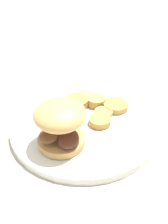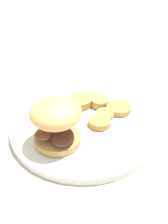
{
  "view_description": "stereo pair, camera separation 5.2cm",
  "coord_description": "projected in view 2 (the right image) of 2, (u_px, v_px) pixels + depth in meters",
  "views": [
    {
      "loc": [
        0.42,
        0.05,
        0.34
      ],
      "look_at": [
        0.0,
        0.0,
        0.04
      ],
      "focal_mm": 42.0,
      "sensor_mm": 36.0,
      "label": 1
    },
    {
      "loc": [
        0.41,
        0.1,
        0.34
      ],
      "look_at": [
        0.0,
        0.0,
        0.04
      ],
      "focal_mm": 42.0,
      "sensor_mm": 36.0,
      "label": 2
    }
  ],
  "objects": [
    {
      "name": "sandwich",
      "position": [
        56.0,
        121.0,
        0.46
      ],
      "size": [
        0.09,
        0.09,
        0.09
      ],
      "color": "tan",
      "rests_on": "dinner_plate"
    },
    {
      "name": "dinner_plate",
      "position": [
        84.0,
        125.0,
        0.54
      ],
      "size": [
        0.3,
        0.3,
        0.02
      ],
      "color": "silver",
      "rests_on": "ground_plane"
    },
    {
      "name": "potato_round_0",
      "position": [
        105.0,
        114.0,
        0.55
      ],
      "size": [
        0.04,
        0.04,
        0.01
      ],
      "primitive_type": "cylinder",
      "color": "tan",
      "rests_on": "dinner_plate"
    },
    {
      "name": "potato_round_3",
      "position": [
        119.0,
        108.0,
        0.57
      ],
      "size": [
        0.05,
        0.05,
        0.01
      ],
      "primitive_type": "cylinder",
      "color": "#BC8942",
      "rests_on": "dinner_plate"
    },
    {
      "name": "potato_round_4",
      "position": [
        99.0,
        123.0,
        0.52
      ],
      "size": [
        0.04,
        0.04,
        0.01
      ],
      "primitive_type": "cylinder",
      "color": "#BC8942",
      "rests_on": "dinner_plate"
    },
    {
      "name": "potato_round_2",
      "position": [
        80.0,
        101.0,
        0.58
      ],
      "size": [
        0.05,
        0.05,
        0.02
      ],
      "primitive_type": "cylinder",
      "color": "#BC8942",
      "rests_on": "dinner_plate"
    },
    {
      "name": "potato_round_6",
      "position": [
        65.0,
        106.0,
        0.57
      ],
      "size": [
        0.05,
        0.05,
        0.02
      ],
      "primitive_type": "cylinder",
      "color": "#DBB766",
      "rests_on": "dinner_plate"
    },
    {
      "name": "potato_round_5",
      "position": [
        100.0,
        102.0,
        0.58
      ],
      "size": [
        0.04,
        0.04,
        0.02
      ],
      "primitive_type": "cylinder",
      "color": "tan",
      "rests_on": "dinner_plate"
    },
    {
      "name": "ground_plane",
      "position": [
        84.0,
        128.0,
        0.54
      ],
      "size": [
        4.0,
        4.0,
        0.0
      ],
      "primitive_type": "plane",
      "color": "#B2A899"
    },
    {
      "name": "potato_round_1",
      "position": [
        89.0,
        97.0,
        0.6
      ],
      "size": [
        0.04,
        0.04,
        0.01
      ],
      "primitive_type": "cylinder",
      "color": "tan",
      "rests_on": "dinner_plate"
    }
  ]
}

